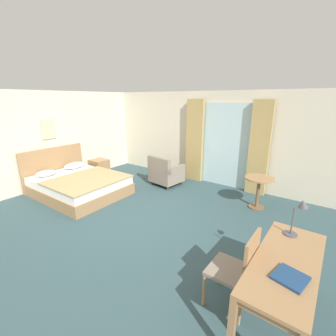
{
  "coord_description": "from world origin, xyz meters",
  "views": [
    {
      "loc": [
        2.95,
        -2.85,
        2.31
      ],
      "look_at": [
        0.45,
        0.58,
        1.04
      ],
      "focal_mm": 24.82,
      "sensor_mm": 36.0,
      "label": 1
    }
  ],
  "objects_px": {
    "armchair_by_window": "(165,173)",
    "bed": "(78,184)",
    "closed_book": "(290,278)",
    "nightstand": "(99,167)",
    "desk_chair": "(238,267)",
    "round_cafe_table": "(259,186)",
    "framed_picture": "(48,129)",
    "writing_desk": "(286,268)",
    "desk_lamp": "(300,211)"
  },
  "relations": [
    {
      "from": "bed",
      "to": "round_cafe_table",
      "type": "bearing_deg",
      "value": 25.51
    },
    {
      "from": "closed_book",
      "to": "writing_desk",
      "type": "bearing_deg",
      "value": 118.08
    },
    {
      "from": "bed",
      "to": "desk_chair",
      "type": "distance_m",
      "value": 4.51
    },
    {
      "from": "bed",
      "to": "nightstand",
      "type": "bearing_deg",
      "value": 122.37
    },
    {
      "from": "desk_lamp",
      "to": "armchair_by_window",
      "type": "distance_m",
      "value": 4.05
    },
    {
      "from": "writing_desk",
      "to": "desk_lamp",
      "type": "height_order",
      "value": "desk_lamp"
    },
    {
      "from": "desk_chair",
      "to": "round_cafe_table",
      "type": "bearing_deg",
      "value": 101.2
    },
    {
      "from": "nightstand",
      "to": "closed_book",
      "type": "relative_size",
      "value": 1.93
    },
    {
      "from": "writing_desk",
      "to": "framed_picture",
      "type": "distance_m",
      "value": 6.04
    },
    {
      "from": "desk_chair",
      "to": "desk_lamp",
      "type": "height_order",
      "value": "desk_lamp"
    },
    {
      "from": "bed",
      "to": "round_cafe_table",
      "type": "relative_size",
      "value": 3.18
    },
    {
      "from": "desk_chair",
      "to": "writing_desk",
      "type": "bearing_deg",
      "value": 12.47
    },
    {
      "from": "bed",
      "to": "framed_picture",
      "type": "bearing_deg",
      "value": -179.95
    },
    {
      "from": "framed_picture",
      "to": "round_cafe_table",
      "type": "bearing_deg",
      "value": 20.5
    },
    {
      "from": "closed_book",
      "to": "round_cafe_table",
      "type": "bearing_deg",
      "value": 122.91
    },
    {
      "from": "bed",
      "to": "armchair_by_window",
      "type": "xyz_separation_m",
      "value": [
        1.4,
        1.8,
        0.08
      ]
    },
    {
      "from": "armchair_by_window",
      "to": "framed_picture",
      "type": "bearing_deg",
      "value": -143.94
    },
    {
      "from": "writing_desk",
      "to": "desk_chair",
      "type": "relative_size",
      "value": 1.54
    },
    {
      "from": "nightstand",
      "to": "desk_lamp",
      "type": "distance_m",
      "value": 5.92
    },
    {
      "from": "round_cafe_table",
      "to": "framed_picture",
      "type": "height_order",
      "value": "framed_picture"
    },
    {
      "from": "armchair_by_window",
      "to": "bed",
      "type": "bearing_deg",
      "value": -127.88
    },
    {
      "from": "closed_book",
      "to": "bed",
      "type": "bearing_deg",
      "value": -179.11
    },
    {
      "from": "writing_desk",
      "to": "closed_book",
      "type": "bearing_deg",
      "value": -74.96
    },
    {
      "from": "armchair_by_window",
      "to": "round_cafe_table",
      "type": "relative_size",
      "value": 1.21
    },
    {
      "from": "bed",
      "to": "closed_book",
      "type": "distance_m",
      "value": 5.06
    },
    {
      "from": "bed",
      "to": "nightstand",
      "type": "height_order",
      "value": "bed"
    },
    {
      "from": "writing_desk",
      "to": "armchair_by_window",
      "type": "xyz_separation_m",
      "value": [
        -3.45,
        2.59,
        -0.33
      ]
    },
    {
      "from": "bed",
      "to": "armchair_by_window",
      "type": "distance_m",
      "value": 2.28
    },
    {
      "from": "desk_lamp",
      "to": "armchair_by_window",
      "type": "bearing_deg",
      "value": 149.79
    },
    {
      "from": "desk_lamp",
      "to": "round_cafe_table",
      "type": "relative_size",
      "value": 0.64
    },
    {
      "from": "writing_desk",
      "to": "desk_lamp",
      "type": "distance_m",
      "value": 0.7
    },
    {
      "from": "bed",
      "to": "round_cafe_table",
      "type": "distance_m",
      "value": 4.29
    },
    {
      "from": "desk_lamp",
      "to": "round_cafe_table",
      "type": "distance_m",
      "value": 2.34
    },
    {
      "from": "bed",
      "to": "writing_desk",
      "type": "height_order",
      "value": "bed"
    },
    {
      "from": "nightstand",
      "to": "armchair_by_window",
      "type": "distance_m",
      "value": 2.28
    },
    {
      "from": "nightstand",
      "to": "desk_chair",
      "type": "distance_m",
      "value": 5.69
    },
    {
      "from": "round_cafe_table",
      "to": "desk_lamp",
      "type": "bearing_deg",
      "value": -64.66
    },
    {
      "from": "bed",
      "to": "armchair_by_window",
      "type": "bearing_deg",
      "value": 52.12
    },
    {
      "from": "desk_lamp",
      "to": "framed_picture",
      "type": "distance_m",
      "value": 5.93
    },
    {
      "from": "desk_chair",
      "to": "nightstand",
      "type": "bearing_deg",
      "value": 157.18
    },
    {
      "from": "framed_picture",
      "to": "writing_desk",
      "type": "bearing_deg",
      "value": -7.68
    },
    {
      "from": "framed_picture",
      "to": "closed_book",
      "type": "bearing_deg",
      "value": -10.01
    },
    {
      "from": "closed_book",
      "to": "round_cafe_table",
      "type": "relative_size",
      "value": 0.39
    },
    {
      "from": "desk_lamp",
      "to": "armchair_by_window",
      "type": "xyz_separation_m",
      "value": [
        -3.44,
        2.0,
        -0.71
      ]
    },
    {
      "from": "bed",
      "to": "framed_picture",
      "type": "xyz_separation_m",
      "value": [
        -1.07,
        -0.0,
        1.29
      ]
    },
    {
      "from": "writing_desk",
      "to": "armchair_by_window",
      "type": "distance_m",
      "value": 4.33
    },
    {
      "from": "nightstand",
      "to": "bed",
      "type": "bearing_deg",
      "value": -57.63
    },
    {
      "from": "writing_desk",
      "to": "armchair_by_window",
      "type": "height_order",
      "value": "armchair_by_window"
    },
    {
      "from": "desk_lamp",
      "to": "framed_picture",
      "type": "bearing_deg",
      "value": 177.99
    },
    {
      "from": "closed_book",
      "to": "framed_picture",
      "type": "xyz_separation_m",
      "value": [
        -5.99,
        1.06,
        0.77
      ]
    }
  ]
}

